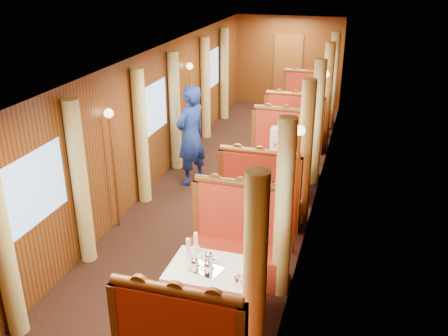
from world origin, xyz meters
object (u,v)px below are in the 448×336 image
at_px(teapot_back, 209,261).
at_px(rose_vase_far, 302,97).
at_px(table_mid, 273,177).
at_px(table_far, 300,120).
at_px(banquette_far_fwd, 294,131).
at_px(steward, 191,136).
at_px(banquette_mid_aft, 283,154).
at_px(table_near, 215,295).
at_px(teapot_left, 195,267).
at_px(banquette_mid_fwd, 261,199).
at_px(banquette_far_aft, 306,106).
at_px(rose_vase_mid, 275,147).
at_px(banquette_near_aft, 237,247).
at_px(fruit_plate, 240,279).
at_px(passenger, 281,143).
at_px(teapot_right, 208,270).
at_px(tea_tray, 206,270).

bearing_deg(teapot_back, rose_vase_far, 77.05).
bearing_deg(table_mid, table_far, 90.00).
distance_m(banquette_far_fwd, steward, 2.86).
distance_m(banquette_far_fwd, rose_vase_far, 1.10).
height_order(banquette_mid_aft, rose_vase_far, banquette_mid_aft).
bearing_deg(steward, table_near, 47.33).
bearing_deg(teapot_left, table_far, 67.69).
xyz_separation_m(banquette_mid_fwd, banquette_far_aft, (0.00, 5.53, 0.00)).
bearing_deg(rose_vase_mid, table_near, -90.20).
xyz_separation_m(banquette_near_aft, fruit_plate, (0.34, -1.16, 0.35)).
bearing_deg(fruit_plate, banquette_far_aft, 92.36).
distance_m(table_mid, table_far, 3.50).
height_order(rose_vase_far, steward, steward).
bearing_deg(teapot_left, fruit_plate, -23.67).
relative_size(banquette_mid_aft, rose_vase_far, 3.72).
relative_size(banquette_mid_fwd, teapot_back, 8.18).
bearing_deg(banquette_near_aft, banquette_far_aft, 90.00).
height_order(table_mid, banquette_far_aft, banquette_far_aft).
xyz_separation_m(banquette_mid_aft, rose_vase_mid, (0.01, -0.99, 0.50)).
distance_m(table_mid, teapot_back, 3.50).
xyz_separation_m(table_mid, passenger, (-0.00, 0.77, 0.37)).
distance_m(banquette_far_aft, fruit_plate, 8.18).
xyz_separation_m(banquette_mid_aft, banquette_far_fwd, (0.00, 1.47, 0.00)).
relative_size(banquette_near_aft, fruit_plate, 6.06).
bearing_deg(banquette_far_fwd, table_near, -90.00).
bearing_deg(banquette_mid_fwd, teapot_right, -90.77).
xyz_separation_m(banquette_far_aft, tea_tray, (-0.08, -8.08, 0.33)).
relative_size(banquette_far_fwd, tea_tray, 3.94).
bearing_deg(table_near, passenger, 90.00).
relative_size(steward, passenger, 2.47).
height_order(table_near, rose_vase_far, rose_vase_far).
relative_size(table_far, teapot_left, 6.69).
bearing_deg(rose_vase_mid, banquette_near_aft, -90.28).
bearing_deg(table_far, table_near, -90.00).
bearing_deg(banquette_near_aft, table_far, 90.00).
distance_m(banquette_far_fwd, teapot_back, 5.97).
height_order(banquette_mid_aft, tea_tray, banquette_mid_aft).
relative_size(teapot_left, fruit_plate, 0.71).
height_order(table_near, steward, steward).
bearing_deg(teapot_right, banquette_near_aft, 70.22).
relative_size(banquette_mid_fwd, rose_vase_far, 3.72).
bearing_deg(banquette_near_aft, rose_vase_far, 90.01).
bearing_deg(teapot_right, teapot_back, 86.45).
xyz_separation_m(table_mid, steward, (-1.58, 0.16, 0.56)).
xyz_separation_m(banquette_near_aft, banquette_far_fwd, (0.00, 4.97, 0.00)).
xyz_separation_m(teapot_back, rose_vase_mid, (0.09, 3.50, 0.11)).
height_order(banquette_near_aft, fruit_plate, banquette_near_aft).
relative_size(table_far, rose_vase_mid, 2.92).
height_order(steward, passenger, steward).
bearing_deg(banquette_mid_aft, teapot_left, -92.39).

